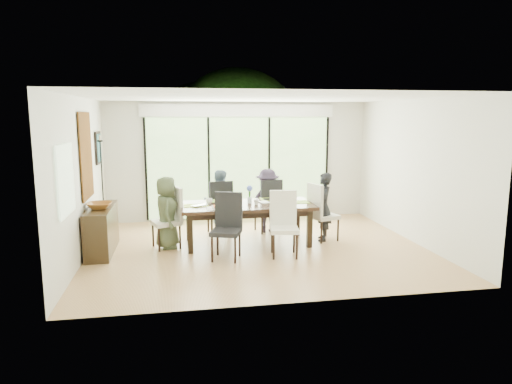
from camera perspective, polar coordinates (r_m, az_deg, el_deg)
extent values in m
cube|color=#9C6A3E|center=(8.38, 0.30, -7.08)|extent=(6.00, 5.00, 0.01)
cube|color=white|center=(8.03, 0.32, 11.79)|extent=(6.00, 5.00, 0.01)
cube|color=beige|center=(10.56, -2.14, 3.88)|extent=(6.00, 0.02, 2.70)
cube|color=silver|center=(5.67, 4.86, -1.06)|extent=(6.00, 0.02, 2.70)
cube|color=silver|center=(8.12, -21.09, 1.54)|extent=(0.02, 5.00, 2.70)
cube|color=beige|center=(9.12, 19.27, 2.46)|extent=(0.02, 5.00, 2.70)
cube|color=#598C3F|center=(10.53, -2.10, 3.04)|extent=(4.20, 0.02, 2.30)
cube|color=white|center=(10.46, -2.14, 10.13)|extent=(4.40, 0.06, 0.28)
cube|color=black|center=(10.45, -13.59, 2.73)|extent=(0.05, 0.04, 2.30)
cube|color=black|center=(10.45, -5.90, 2.95)|extent=(0.05, 0.04, 2.30)
cube|color=black|center=(10.64, 1.64, 3.11)|extent=(0.05, 0.04, 2.30)
cube|color=black|center=(11.01, 8.81, 3.22)|extent=(0.05, 0.04, 2.30)
cube|color=#8CAD7F|center=(6.93, -22.70, 1.42)|extent=(0.02, 0.90, 1.00)
cube|color=brown|center=(11.65, -2.70, -2.57)|extent=(6.00, 1.80, 0.10)
cube|color=brown|center=(12.32, -3.20, 0.93)|extent=(6.00, 0.08, 0.06)
sphere|color=#14380F|center=(13.14, -11.61, 5.19)|extent=(3.20, 3.20, 3.20)
sphere|color=#14380F|center=(13.83, -2.39, 7.08)|extent=(4.00, 4.00, 4.00)
sphere|color=#14380F|center=(13.45, 5.74, 4.67)|extent=(2.80, 2.80, 2.80)
sphere|color=#14380F|center=(14.44, -6.71, 6.41)|extent=(3.60, 3.60, 3.60)
cube|color=black|center=(8.50, -1.08, -1.70)|extent=(2.45, 1.12, 0.06)
cube|color=black|center=(8.52, -1.08, -2.31)|extent=(2.24, 0.92, 0.10)
cube|color=black|center=(8.07, -8.22, -5.19)|extent=(0.09, 0.09, 0.70)
cube|color=black|center=(8.41, 6.70, -4.56)|extent=(0.09, 0.09, 0.70)
cube|color=black|center=(8.90, -8.41, -3.80)|extent=(0.09, 0.09, 0.70)
cube|color=black|center=(9.21, 5.17, -3.29)|extent=(0.09, 0.09, 0.70)
imported|color=#465236|center=(8.42, -11.09, -2.52)|extent=(0.40, 0.62, 1.31)
imported|color=black|center=(8.86, 8.42, -1.84)|extent=(0.52, 0.69, 1.31)
imported|color=slate|center=(9.27, -4.63, -1.27)|extent=(0.64, 0.42, 1.31)
imported|color=#2A2132|center=(9.41, 1.44, -1.07)|extent=(0.63, 0.42, 1.31)
cube|color=#9CB03F|center=(8.40, -7.50, -1.68)|extent=(0.45, 0.33, 0.01)
cube|color=#7EA43A|center=(8.69, 5.12, -1.26)|extent=(0.45, 0.33, 0.01)
cube|color=#73A43A|center=(8.83, -4.38, -1.08)|extent=(0.45, 0.33, 0.01)
cube|color=#8AA83C|center=(8.98, 1.99, -0.88)|extent=(0.45, 0.33, 0.01)
cube|color=white|center=(8.13, -4.59, -2.00)|extent=(0.45, 0.33, 0.01)
cube|color=black|center=(8.79, -3.70, -1.06)|extent=(0.26, 0.18, 0.01)
cube|color=black|center=(8.92, 1.74, -0.90)|extent=(0.24, 0.17, 0.01)
cube|color=white|center=(8.58, 3.59, -1.39)|extent=(0.31, 0.22, 0.00)
cube|color=white|center=(8.13, -4.59, -1.89)|extent=(0.26, 0.26, 0.02)
cube|color=#CD4E18|center=(8.13, -4.59, -1.77)|extent=(0.20, 0.20, 0.01)
cylinder|color=silver|center=(8.54, -0.81, -1.02)|extent=(0.08, 0.08, 0.12)
cylinder|color=#337226|center=(8.52, -0.81, -0.21)|extent=(0.04, 0.04, 0.16)
sphere|color=#556BD4|center=(8.50, -0.81, 0.46)|extent=(0.11, 0.11, 0.11)
imported|color=silver|center=(8.31, -6.78, -1.72)|extent=(0.40, 0.36, 0.03)
imported|color=white|center=(8.55, -5.88, -1.14)|extent=(0.18, 0.18, 0.10)
imported|color=white|center=(8.41, 0.03, -1.28)|extent=(0.13, 0.13, 0.09)
imported|color=white|center=(8.74, 4.00, -0.88)|extent=(0.14, 0.14, 0.10)
imported|color=white|center=(8.58, 0.51, -1.32)|extent=(0.22, 0.26, 0.02)
cube|color=black|center=(8.50, -18.72, -4.49)|extent=(0.40, 1.43, 0.81)
imported|color=brown|center=(8.31, -18.99, -1.61)|extent=(0.43, 0.43, 0.10)
cylinder|color=black|center=(8.75, -18.53, -1.27)|extent=(0.09, 0.09, 0.04)
cylinder|color=black|center=(8.67, -18.73, 2.40)|extent=(0.02, 0.02, 1.12)
cylinder|color=black|center=(8.62, -18.92, 6.06)|extent=(0.09, 0.09, 0.03)
cylinder|color=silver|center=(8.62, -18.94, 6.41)|extent=(0.03, 0.03, 0.09)
cube|color=brown|center=(8.47, -20.46, 4.26)|extent=(0.02, 1.00, 1.50)
cube|color=black|center=(9.74, -19.12, 5.25)|extent=(0.03, 0.55, 0.65)
cube|color=#18464E|center=(9.74, -19.00, 5.25)|extent=(0.01, 0.45, 0.55)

